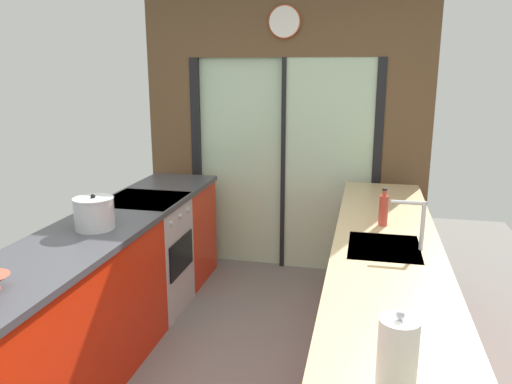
% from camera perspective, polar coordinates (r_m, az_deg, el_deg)
% --- Properties ---
extents(ground_plane, '(5.04, 7.60, 0.02)m').
position_cam_1_polar(ground_plane, '(3.54, -2.18, -19.10)').
color(ground_plane, slate).
extents(back_wall_unit, '(2.64, 0.12, 2.70)m').
position_cam_1_polar(back_wall_unit, '(4.74, 3.22, 9.17)').
color(back_wall_unit, brown).
rests_on(back_wall_unit, ground_plane).
extents(left_counter_run, '(0.62, 3.80, 0.92)m').
position_cam_1_polar(left_counter_run, '(3.26, -20.60, -13.44)').
color(left_counter_run, red).
rests_on(left_counter_run, ground_plane).
extents(right_counter_run, '(0.62, 3.80, 0.92)m').
position_cam_1_polar(right_counter_run, '(2.95, 14.21, -16.04)').
color(right_counter_run, red).
rests_on(right_counter_run, ground_plane).
extents(sink_faucet, '(0.19, 0.02, 0.28)m').
position_cam_1_polar(sink_faucet, '(2.94, 17.73, -2.77)').
color(sink_faucet, '#B7BABC').
rests_on(sink_faucet, right_counter_run).
extents(oven_range, '(0.60, 0.60, 0.92)m').
position_cam_1_polar(oven_range, '(4.16, -12.22, -6.97)').
color(oven_range, '#B7BABC').
rests_on(oven_range, ground_plane).
extents(stock_pot, '(0.25, 0.25, 0.23)m').
position_cam_1_polar(stock_pot, '(3.34, -17.77, -2.30)').
color(stock_pot, '#B7BABC').
rests_on(stock_pot, left_counter_run).
extents(soap_bottle, '(0.06, 0.06, 0.25)m').
position_cam_1_polar(soap_bottle, '(3.35, 14.18, -1.95)').
color(soap_bottle, '#B23D2D').
rests_on(soap_bottle, right_counter_run).
extents(paper_towel_roll, '(0.14, 0.14, 0.29)m').
position_cam_1_polar(paper_towel_roll, '(1.69, 15.63, -17.65)').
color(paper_towel_roll, '#B7BABC').
rests_on(paper_towel_roll, right_counter_run).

